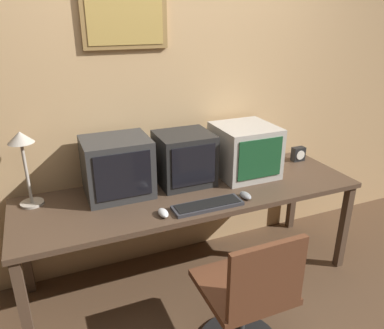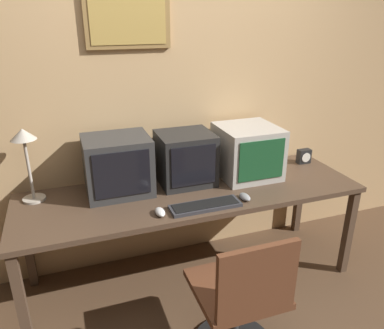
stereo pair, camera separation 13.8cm
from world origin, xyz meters
TOP-DOWN VIEW (x-y plane):
  - wall_back at (-0.00, 1.36)m, footprint 8.00×0.08m
  - desk at (0.00, 0.93)m, footprint 2.38×0.73m
  - monitor_left at (-0.48, 1.09)m, footprint 0.44×0.37m
  - monitor_center at (0.01, 1.09)m, footprint 0.38×0.35m
  - monitor_right at (0.48, 1.06)m, footprint 0.43×0.44m
  - keyboard_main at (-0.00, 0.68)m, footprint 0.46×0.14m
  - mouse_near_keyboard at (0.29, 0.69)m, footprint 0.06×0.11m
  - mouse_far_corner at (-0.30, 0.68)m, footprint 0.06×0.11m
  - desk_clock at (1.04, 1.12)m, footprint 0.11×0.06m
  - desk_lamp at (-1.03, 1.15)m, footprint 0.16×0.16m
  - office_chair at (0.01, 0.17)m, footprint 0.49×0.49m

SIDE VIEW (x-z plane):
  - office_chair at x=0.01m, z-range -0.06..0.81m
  - desk at x=0.00m, z-range 0.31..1.04m
  - keyboard_main at x=0.00m, z-range 0.74..0.76m
  - mouse_near_keyboard at x=0.29m, z-range 0.74..0.77m
  - mouse_far_corner at x=-0.30m, z-range 0.74..0.77m
  - desk_clock at x=1.04m, z-range 0.74..0.85m
  - monitor_center at x=0.01m, z-range 0.74..1.11m
  - monitor_right at x=0.48m, z-range 0.74..1.12m
  - monitor_left at x=-0.48m, z-range 0.74..1.13m
  - desk_lamp at x=-1.03m, z-range 0.86..1.35m
  - wall_back at x=0.00m, z-range 0.00..2.60m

